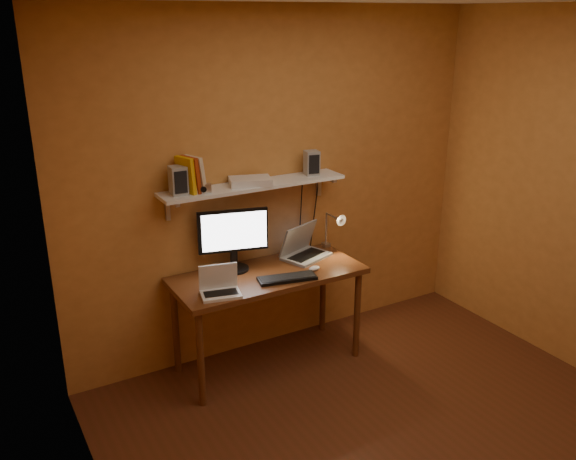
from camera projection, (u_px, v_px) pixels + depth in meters
room at (422, 252)px, 3.31m from camera, size 3.44×3.24×2.64m
desk at (268, 284)px, 4.44m from camera, size 1.40×0.60×0.75m
wall_shelf at (254, 186)px, 4.37m from camera, size 1.40×0.25×0.21m
monitor at (233, 237)px, 4.38m from camera, size 0.50×0.26×0.46m
laptop at (303, 248)px, 4.69m from camera, size 0.42×0.36×0.26m
netbook at (220, 286)px, 4.07m from camera, size 0.30×0.24×0.20m
keyboard at (287, 278)px, 4.29m from camera, size 0.43×0.22×0.02m
mouse at (314, 268)px, 4.45m from camera, size 0.09×0.07×0.03m
desk_lamp at (334, 226)px, 4.76m from camera, size 0.09×0.23×0.38m
speaker_left at (178, 180)px, 4.07m from camera, size 0.11×0.11×0.19m
speaker_right at (312, 163)px, 4.57m from camera, size 0.12×0.12×0.18m
books at (191, 175)px, 4.10m from camera, size 0.17×0.18×0.25m
shelf_camera at (203, 189)px, 4.11m from camera, size 0.12×0.06×0.07m
router at (250, 181)px, 4.33m from camera, size 0.34×0.27×0.05m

